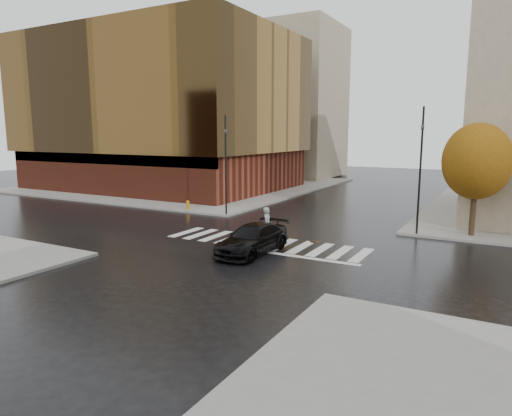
{
  "coord_description": "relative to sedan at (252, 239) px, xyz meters",
  "views": [
    {
      "loc": [
        11.65,
        -21.48,
        6.08
      ],
      "look_at": [
        -0.33,
        0.06,
        2.0
      ],
      "focal_mm": 32.0,
      "sensor_mm": 36.0,
      "label": 1
    }
  ],
  "objects": [
    {
      "name": "crosswalk",
      "position": [
        -0.5,
        2.3,
        -0.72
      ],
      "size": [
        12.0,
        3.0,
        0.01
      ],
      "primitive_type": "cube",
      "color": "silver",
      "rests_on": "ground"
    },
    {
      "name": "office_glass",
      "position": [
        -22.5,
        19.79,
        7.55
      ],
      "size": [
        27.0,
        19.0,
        16.0
      ],
      "color": "maroon",
      "rests_on": "sidewalk_nw"
    },
    {
      "name": "fire_hydrant",
      "position": [
        -10.48,
        8.3,
        -0.17
      ],
      "size": [
        0.26,
        0.26,
        0.74
      ],
      "color": "#CB830B",
      "rests_on": "sidewalk_nw"
    },
    {
      "name": "sedan",
      "position": [
        0.0,
        0.0,
        0.0
      ],
      "size": [
        2.24,
        5.1,
        1.46
      ],
      "primitive_type": "imported",
      "rotation": [
        0.0,
        0.0,
        -0.04
      ],
      "color": "black",
      "rests_on": "ground"
    },
    {
      "name": "cyclist",
      "position": [
        -0.22,
        2.18,
        -0.04
      ],
      "size": [
        1.84,
        0.81,
        2.03
      ],
      "rotation": [
        0.0,
        0.0,
        1.68
      ],
      "color": "#A10E17",
      "rests_on": "ground"
    },
    {
      "name": "tree_ne_a",
      "position": [
        9.5,
        9.2,
        3.73
      ],
      "size": [
        3.8,
        3.8,
        6.5
      ],
      "color": "black",
      "rests_on": "sidewalk_ne"
    },
    {
      "name": "building_nw_far",
      "position": [
        -16.5,
        38.8,
        9.42
      ],
      "size": [
        14.0,
        12.0,
        20.0
      ],
      "primitive_type": "cube",
      "color": "gray",
      "rests_on": "sidewalk_nw"
    },
    {
      "name": "ground",
      "position": [
        -0.5,
        1.8,
        -0.73
      ],
      "size": [
        120.0,
        120.0,
        0.0
      ],
      "primitive_type": "plane",
      "color": "black",
      "rests_on": "ground"
    },
    {
      "name": "manhole",
      "position": [
        1.92,
        3.8,
        -0.72
      ],
      "size": [
        0.65,
        0.65,
        0.01
      ],
      "primitive_type": "cylinder",
      "rotation": [
        0.0,
        0.0,
        0.07
      ],
      "color": "#4C311B",
      "rests_on": "ground"
    },
    {
      "name": "traffic_light_nw",
      "position": [
        -6.8,
        8.1,
        3.48
      ],
      "size": [
        0.22,
        0.21,
        7.16
      ],
      "rotation": [
        0.0,
        0.0,
        -1.99
      ],
      "color": "black",
      "rests_on": "sidewalk_nw"
    },
    {
      "name": "sidewalk_nw",
      "position": [
        -21.5,
        22.8,
        -0.65
      ],
      "size": [
        30.0,
        30.0,
        0.15
      ],
      "primitive_type": "cube",
      "color": "gray",
      "rests_on": "ground"
    },
    {
      "name": "traffic_light_ne",
      "position": [
        6.63,
        8.1,
        3.66
      ],
      "size": [
        0.18,
        0.21,
        7.42
      ],
      "rotation": [
        0.0,
        0.0,
        2.95
      ],
      "color": "black",
      "rests_on": "sidewalk_ne"
    }
  ]
}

